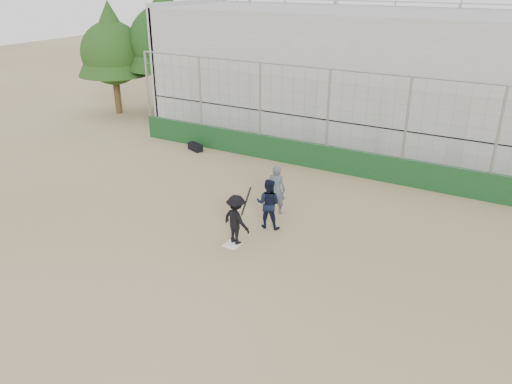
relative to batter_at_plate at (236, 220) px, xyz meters
The scene contains 10 objects.
ground 0.78m from the batter_at_plate, 105.24° to the right, with size 90.00×90.00×0.00m, color olive.
home_plate 0.77m from the batter_at_plate, 105.24° to the right, with size 0.44×0.44×0.02m, color white.
backstop 6.83m from the batter_at_plate, 90.38° to the left, with size 18.10×0.25×4.04m.
bleachers 11.98m from the batter_at_plate, 90.22° to the left, with size 20.25×6.70×6.98m.
tree_left 15.89m from the batter_at_plate, 135.56° to the left, with size 4.48×4.48×7.00m.
tree_right 16.72m from the batter_at_plate, 145.44° to the left, with size 3.84×3.84×6.00m.
batter_at_plate is the anchor object (origin of this frame).
catcher_crouched 1.37m from the batter_at_plate, 75.46° to the left, with size 0.87×0.72×1.10m.
umpire 2.36m from the batter_at_plate, 88.26° to the left, with size 0.61×0.40×1.50m, color #444A56.
equipment_bag 8.61m from the batter_at_plate, 134.04° to the left, with size 0.82×0.57×0.36m.
Camera 1 is at (6.86, -10.67, 7.26)m, focal length 35.00 mm.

